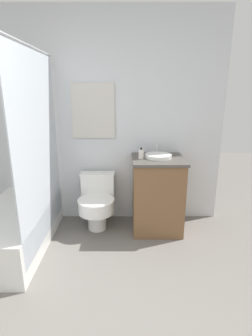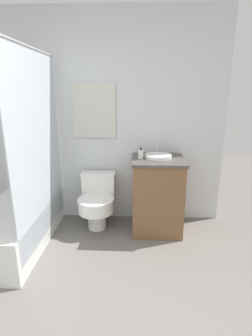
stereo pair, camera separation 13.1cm
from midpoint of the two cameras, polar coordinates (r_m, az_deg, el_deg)
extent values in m
cube|color=silver|center=(3.23, -6.14, 10.17)|extent=(3.16, 0.05, 2.50)
cube|color=beige|center=(3.18, -5.72, 12.25)|extent=(0.50, 0.02, 0.63)
cube|color=silver|center=(3.17, -5.73, 12.25)|extent=(0.47, 0.01, 0.60)
cube|color=white|center=(3.08, -21.74, -11.64)|extent=(0.67, 1.37, 0.41)
cube|color=silver|center=(2.68, -17.21, 3.86)|extent=(0.01, 1.26, 1.81)
cylinder|color=#B7B7BC|center=(2.65, -19.03, 23.72)|extent=(0.02, 1.26, 0.02)
cylinder|color=white|center=(3.22, -5.13, -10.94)|extent=(0.22, 0.22, 0.24)
cylinder|color=white|center=(3.09, -5.35, -8.27)|extent=(0.41, 0.41, 0.14)
cylinder|color=white|center=(3.06, -5.39, -6.91)|extent=(0.42, 0.42, 0.02)
cube|color=white|center=(3.26, -4.85, -4.20)|extent=(0.40, 0.15, 0.35)
cube|color=white|center=(3.20, -4.93, -1.13)|extent=(0.42, 0.16, 0.02)
cube|color=brown|center=(3.10, 7.98, -6.06)|extent=(0.56, 0.54, 0.84)
cube|color=#4C4742|center=(2.96, 8.31, 1.75)|extent=(0.59, 0.57, 0.03)
cylinder|color=white|center=(2.97, 8.30, 2.50)|extent=(0.30, 0.30, 0.04)
cylinder|color=silver|center=(3.13, 8.03, 4.07)|extent=(0.02, 0.02, 0.13)
cylinder|color=silver|center=(2.91, 4.55, 2.96)|extent=(0.06, 0.06, 0.10)
cylinder|color=black|center=(2.89, 4.58, 4.21)|extent=(0.02, 0.02, 0.02)
camera|label=1|loc=(0.07, -88.66, 0.39)|focal=28.00mm
camera|label=2|loc=(0.07, 91.34, -0.39)|focal=28.00mm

